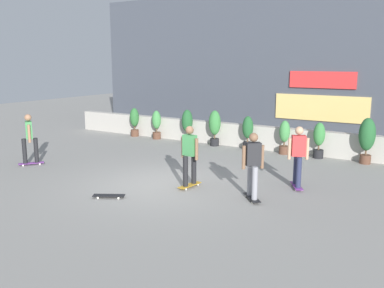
{
  "coord_description": "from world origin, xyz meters",
  "views": [
    {
      "loc": [
        6.73,
        -9.32,
        3.42
      ],
      "look_at": [
        0.0,
        1.5,
        0.9
      ],
      "focal_mm": 39.84,
      "sensor_mm": 36.0,
      "label": 1
    }
  ],
  "objects_px": {
    "potted_plant_3": "(215,126)",
    "potted_plant_7": "(367,137)",
    "skater_by_wall_left": "(253,163)",
    "potted_plant_0": "(134,121)",
    "skater_by_wall_right": "(29,137)",
    "potted_plant_6": "(319,139)",
    "potted_plant_4": "(248,131)",
    "potted_plant_5": "(284,136)",
    "skateboard_near_camera": "(109,196)",
    "skater_foreground": "(190,154)",
    "skater_far_right": "(298,154)",
    "potted_plant_2": "(187,124)",
    "potted_plant_1": "(157,124)"
  },
  "relations": [
    {
      "from": "potted_plant_3",
      "to": "potted_plant_7",
      "type": "bearing_deg",
      "value": 0.0
    },
    {
      "from": "potted_plant_3",
      "to": "skater_by_wall_left",
      "type": "xyz_separation_m",
      "value": [
        4.1,
        -5.5,
        0.11
      ]
    },
    {
      "from": "potted_plant_7",
      "to": "potted_plant_0",
      "type": "bearing_deg",
      "value": 180.0
    },
    {
      "from": "potted_plant_0",
      "to": "skater_by_wall_right",
      "type": "relative_size",
      "value": 0.76
    },
    {
      "from": "potted_plant_3",
      "to": "potted_plant_6",
      "type": "relative_size",
      "value": 1.13
    },
    {
      "from": "potted_plant_4",
      "to": "potted_plant_5",
      "type": "bearing_deg",
      "value": -0.0
    },
    {
      "from": "potted_plant_5",
      "to": "skateboard_near_camera",
      "type": "relative_size",
      "value": 1.57
    },
    {
      "from": "potted_plant_0",
      "to": "skateboard_near_camera",
      "type": "height_order",
      "value": "potted_plant_0"
    },
    {
      "from": "potted_plant_6",
      "to": "skater_by_wall_right",
      "type": "relative_size",
      "value": 0.75
    },
    {
      "from": "potted_plant_4",
      "to": "skater_by_wall_left",
      "type": "xyz_separation_m",
      "value": [
        2.65,
        -5.5,
        0.21
      ]
    },
    {
      "from": "potted_plant_4",
      "to": "skater_foreground",
      "type": "height_order",
      "value": "skater_foreground"
    },
    {
      "from": "potted_plant_4",
      "to": "potted_plant_6",
      "type": "distance_m",
      "value": 2.74
    },
    {
      "from": "potted_plant_3",
      "to": "skater_far_right",
      "type": "bearing_deg",
      "value": -39.83
    },
    {
      "from": "skater_by_wall_left",
      "to": "potted_plant_2",
      "type": "bearing_deg",
      "value": 134.54
    },
    {
      "from": "potted_plant_6",
      "to": "potted_plant_3",
      "type": "bearing_deg",
      "value": 180.0
    },
    {
      "from": "potted_plant_2",
      "to": "skater_by_wall_right",
      "type": "relative_size",
      "value": 0.82
    },
    {
      "from": "skater_by_wall_right",
      "to": "skater_foreground",
      "type": "xyz_separation_m",
      "value": [
        5.81,
        0.64,
        0.0
      ]
    },
    {
      "from": "potted_plant_0",
      "to": "potted_plant_2",
      "type": "xyz_separation_m",
      "value": [
        2.84,
        0.0,
        0.08
      ]
    },
    {
      "from": "skater_far_right",
      "to": "skateboard_near_camera",
      "type": "relative_size",
      "value": 2.14
    },
    {
      "from": "potted_plant_6",
      "to": "skater_far_right",
      "type": "bearing_deg",
      "value": -82.45
    },
    {
      "from": "potted_plant_7",
      "to": "skateboard_near_camera",
      "type": "bearing_deg",
      "value": -123.51
    },
    {
      "from": "skater_by_wall_left",
      "to": "potted_plant_3",
      "type": "bearing_deg",
      "value": 126.69
    },
    {
      "from": "skater_by_wall_right",
      "to": "potted_plant_7",
      "type": "bearing_deg",
      "value": 32.88
    },
    {
      "from": "potted_plant_0",
      "to": "skateboard_near_camera",
      "type": "bearing_deg",
      "value": -54.8
    },
    {
      "from": "potted_plant_1",
      "to": "potted_plant_7",
      "type": "height_order",
      "value": "potted_plant_7"
    },
    {
      "from": "potted_plant_2",
      "to": "potted_plant_7",
      "type": "height_order",
      "value": "potted_plant_7"
    },
    {
      "from": "potted_plant_1",
      "to": "potted_plant_7",
      "type": "distance_m",
      "value": 8.69
    },
    {
      "from": "potted_plant_5",
      "to": "skater_far_right",
      "type": "distance_m",
      "value": 4.33
    },
    {
      "from": "potted_plant_6",
      "to": "skateboard_near_camera",
      "type": "relative_size",
      "value": 1.61
    },
    {
      "from": "potted_plant_4",
      "to": "potted_plant_3",
      "type": "bearing_deg",
      "value": -180.0
    },
    {
      "from": "potted_plant_0",
      "to": "potted_plant_5",
      "type": "distance_m",
      "value": 7.08
    },
    {
      "from": "skater_by_wall_left",
      "to": "potted_plant_0",
      "type": "bearing_deg",
      "value": 146.31
    },
    {
      "from": "skater_foreground",
      "to": "skater_far_right",
      "type": "bearing_deg",
      "value": 30.58
    },
    {
      "from": "skater_by_wall_right",
      "to": "skateboard_near_camera",
      "type": "distance_m",
      "value": 4.79
    },
    {
      "from": "skater_by_wall_right",
      "to": "potted_plant_1",
      "type": "bearing_deg",
      "value": 83.61
    },
    {
      "from": "potted_plant_3",
      "to": "potted_plant_7",
      "type": "height_order",
      "value": "potted_plant_7"
    },
    {
      "from": "skater_by_wall_left",
      "to": "skater_foreground",
      "type": "relative_size",
      "value": 1.0
    },
    {
      "from": "potted_plant_3",
      "to": "skater_foreground",
      "type": "xyz_separation_m",
      "value": [
        2.22,
        -5.41,
        0.11
      ]
    },
    {
      "from": "potted_plant_0",
      "to": "potted_plant_3",
      "type": "bearing_deg",
      "value": 0.0
    },
    {
      "from": "skater_far_right",
      "to": "skater_by_wall_right",
      "type": "distance_m",
      "value": 8.57
    },
    {
      "from": "potted_plant_5",
      "to": "potted_plant_6",
      "type": "bearing_deg",
      "value": 0.0
    },
    {
      "from": "potted_plant_6",
      "to": "skater_foreground",
      "type": "xyz_separation_m",
      "value": [
        -1.98,
        -5.41,
        0.24
      ]
    },
    {
      "from": "potted_plant_6",
      "to": "skater_foreground",
      "type": "bearing_deg",
      "value": -110.1
    },
    {
      "from": "potted_plant_2",
      "to": "potted_plant_6",
      "type": "xyz_separation_m",
      "value": [
        5.51,
        0.0,
        -0.09
      ]
    },
    {
      "from": "potted_plant_4",
      "to": "potted_plant_5",
      "type": "relative_size",
      "value": 1.05
    },
    {
      "from": "potted_plant_4",
      "to": "skateboard_near_camera",
      "type": "distance_m",
      "value": 7.31
    },
    {
      "from": "skater_foreground",
      "to": "potted_plant_3",
      "type": "bearing_deg",
      "value": 112.26
    },
    {
      "from": "potted_plant_0",
      "to": "skater_far_right",
      "type": "distance_m",
      "value": 9.71
    },
    {
      "from": "skater_far_right",
      "to": "potted_plant_6",
      "type": "bearing_deg",
      "value": 97.55
    },
    {
      "from": "potted_plant_4",
      "to": "skateboard_near_camera",
      "type": "relative_size",
      "value": 1.65
    }
  ]
}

